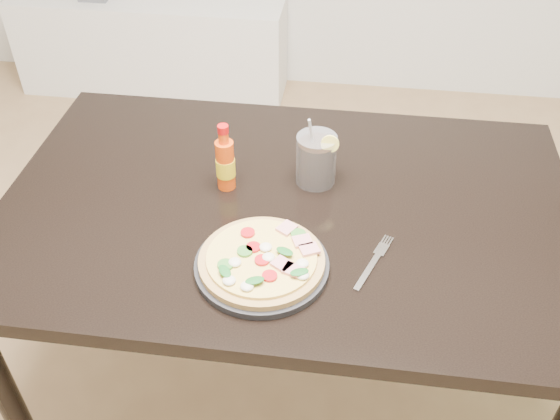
# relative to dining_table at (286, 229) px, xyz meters

# --- Properties ---
(dining_table) EXTENTS (1.40, 0.90, 0.75)m
(dining_table) POSITION_rel_dining_table_xyz_m (0.00, 0.00, 0.00)
(dining_table) COLOR black
(dining_table) RESTS_ON ground
(plate) EXTENTS (0.29, 0.29, 0.02)m
(plate) POSITION_rel_dining_table_xyz_m (-0.03, -0.23, 0.09)
(plate) COLOR black
(plate) RESTS_ON dining_table
(pizza) EXTENTS (0.27, 0.27, 0.03)m
(pizza) POSITION_rel_dining_table_xyz_m (-0.02, -0.23, 0.11)
(pizza) COLOR tan
(pizza) RESTS_ON plate
(hot_sauce_bottle) EXTENTS (0.05, 0.05, 0.18)m
(hot_sauce_bottle) POSITION_rel_dining_table_xyz_m (-0.16, 0.05, 0.15)
(hot_sauce_bottle) COLOR #E3480D
(hot_sauce_bottle) RESTS_ON dining_table
(cola_cup) EXTENTS (0.10, 0.10, 0.19)m
(cola_cup) POSITION_rel_dining_table_xyz_m (0.06, 0.10, 0.15)
(cola_cup) COLOR black
(cola_cup) RESTS_ON dining_table
(fork) EXTENTS (0.09, 0.18, 0.00)m
(fork) POSITION_rel_dining_table_xyz_m (0.22, -0.17, 0.09)
(fork) COLOR silver
(fork) RESTS_ON dining_table
(media_console) EXTENTS (1.40, 0.34, 0.50)m
(media_console) POSITION_rel_dining_table_xyz_m (-0.94, 1.79, -0.42)
(media_console) COLOR white
(media_console) RESTS_ON ground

